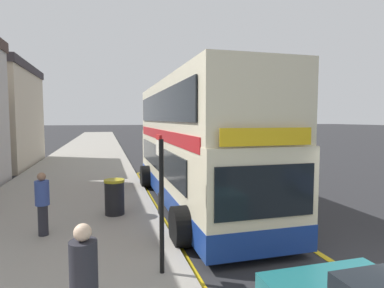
{
  "coord_description": "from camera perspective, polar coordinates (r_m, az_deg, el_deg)",
  "views": [
    {
      "loc": [
        -5.57,
        -4.37,
        3.07
      ],
      "look_at": [
        -2.63,
        6.35,
        2.19
      ],
      "focal_mm": 29.59,
      "sensor_mm": 36.0,
      "label": 1
    }
  ],
  "objects": [
    {
      "name": "parked_car_silver_ahead",
      "position": [
        41.18,
        -1.11,
        1.37
      ],
      "size": [
        2.09,
        4.2,
        1.62
      ],
      "rotation": [
        0.0,
        0.0,
        0.01
      ],
      "color": "#B2B5BA",
      "rests_on": "ground"
    },
    {
      "name": "pavement_near",
      "position": [
        36.52,
        -17.56,
        -0.4
      ],
      "size": [
        6.0,
        76.0,
        0.14
      ],
      "primitive_type": "cube",
      "color": "gray",
      "rests_on": "ground"
    },
    {
      "name": "litter_bin",
      "position": [
        10.14,
        -13.79,
        -9.23
      ],
      "size": [
        0.62,
        0.62,
        1.09
      ],
      "color": "black",
      "rests_on": "pavement_near"
    },
    {
      "name": "ground_plane",
      "position": [
        36.92,
        -6.64,
        -0.27
      ],
      "size": [
        260.0,
        260.0,
        0.0
      ],
      "primitive_type": "plane",
      "color": "#28282B"
    },
    {
      "name": "pedestrian_further_back",
      "position": [
        8.89,
        -25.36,
        -9.36
      ],
      "size": [
        0.34,
        0.34,
        1.6
      ],
      "color": "#26262D",
      "rests_on": "pavement_near"
    },
    {
      "name": "bus_bay_markings",
      "position": [
        11.9,
        0.54,
        -10.41
      ],
      "size": [
        3.16,
        13.96,
        0.01
      ],
      "color": "gold",
      "rests_on": "ground"
    },
    {
      "name": "pedestrian_waiting_near_sign",
      "position": [
        4.45,
        -18.89,
        -22.82
      ],
      "size": [
        0.34,
        0.34,
        1.67
      ],
      "color": "maroon",
      "rests_on": "pavement_near"
    },
    {
      "name": "bus_stop_sign",
      "position": [
        6.1,
        -5.64,
        -8.54
      ],
      "size": [
        0.09,
        0.51,
        2.63
      ],
      "color": "black",
      "rests_on": "pavement_near"
    },
    {
      "name": "double_decker_bus",
      "position": [
        11.51,
        0.4,
        -0.5
      ],
      "size": [
        3.26,
        10.72,
        4.4
      ],
      "color": "beige",
      "rests_on": "ground"
    }
  ]
}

